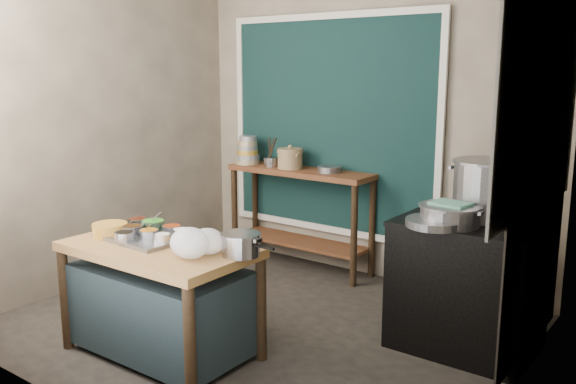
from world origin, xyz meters
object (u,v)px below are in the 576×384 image
Objects in this scene: condiment_tray at (145,237)px; stove_block at (467,287)px; stock_pot at (489,190)px; steamer at (450,215)px; yellow_basin at (110,230)px; back_counter at (300,218)px; prep_table at (161,300)px; ceramic_crock at (290,160)px; utensil_cup at (271,162)px; saucepan at (241,244)px.

stove_block is at bearing 35.35° from condiment_tray.
stock_pot is 0.37m from steamer.
stock_pot reaches higher than yellow_basin.
back_counter is 6.18× the size of yellow_basin.
prep_table is 2.06m from back_counter.
ceramic_crock is 2.11m from steamer.
back_counter is at bearing 153.64° from steamer.
stove_block is at bearing 38.99° from prep_table.
stove_block is 2.39m from utensil_cup.
yellow_basin is (-1.99, -1.35, 0.37)m from stove_block.
yellow_basin is at bearing -173.33° from prep_table.
back_counter is 1.61× the size of stove_block.
stove_block is 0.67m from stock_pot.
stock_pot is at bearing -16.47° from back_counter.
utensil_cup is (-0.64, 1.99, 0.62)m from prep_table.
ceramic_crock reaches higher than yellow_basin.
ceramic_crock is at bearing 1.11° from utensil_cup.
condiment_tray is 2.32m from stock_pot.
ceramic_crock reaches higher than prep_table.
prep_table is at bearing -138.24° from stock_pot.
steamer is (1.82, -0.90, 0.47)m from back_counter.
yellow_basin is at bearing -148.33° from steamer.
stove_block reaches higher than condiment_tray.
steamer reaches higher than saucepan.
back_counter is 2.01m from condiment_tray.
ceramic_crock is at bearing -160.22° from back_counter.
condiment_tray is 4.17× the size of utensil_cup.
condiment_tray is 1.98m from ceramic_crock.
condiment_tray is at bearing -76.95° from utensil_cup.
prep_table is 2.49× the size of stock_pot.
back_counter is 5.75× the size of saucepan.
steamer is at bearing 32.57° from condiment_tray.
steamer is at bearing -24.41° from ceramic_crock.
stove_block is at bearing 49.77° from saucepan.
steamer is (1.49, 1.13, 0.57)m from prep_table.
utensil_cup reaches higher than steamer.
stock_pot is (1.82, 1.40, 0.31)m from condiment_tray.
prep_table is 2.14m from ceramic_crock.
yellow_basin is at bearing -89.91° from ceramic_crock.
utensil_cup is 0.28× the size of stock_pot.
utensil_cup is at bearing 103.05° from condiment_tray.
saucepan is (0.99, 0.20, 0.02)m from yellow_basin.
saucepan is at bearing -64.40° from back_counter.
steamer is at bearing 31.67° from yellow_basin.
yellow_basin is (-0.09, -2.08, 0.32)m from back_counter.
ceramic_crock is at bearing 165.12° from stock_pot.
utensil_cup is at bearing 96.23° from yellow_basin.
prep_table is at bearing -80.77° from back_counter.
prep_table is at bearing -140.38° from stove_block.
utensil_cup is 2.33m from stock_pot.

